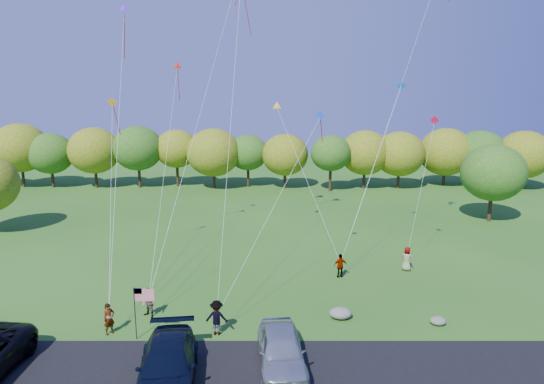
{
  "coord_description": "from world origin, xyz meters",
  "views": [
    {
      "loc": [
        2.98,
        -23.33,
        12.46
      ],
      "look_at": [
        2.98,
        6.0,
        6.26
      ],
      "focal_mm": 32.0,
      "sensor_mm": 36.0,
      "label": 1
    }
  ],
  "objects": [
    {
      "name": "flyer_e",
      "position": [
        12.43,
        8.88,
        0.85
      ],
      "size": [
        0.99,
        0.88,
        1.7
      ],
      "primitive_type": "imported",
      "rotation": [
        0.0,
        0.0,
        2.63
      ],
      "color": "#4C4C59",
      "rests_on": "ground"
    },
    {
      "name": "boulder_near",
      "position": [
        6.78,
        1.56,
        0.32
      ],
      "size": [
        1.26,
        0.99,
        0.63
      ],
      "primitive_type": "ellipsoid",
      "color": "gray",
      "rests_on": "ground"
    },
    {
      "name": "minivan_silver",
      "position": [
        3.4,
        -3.43,
        0.94
      ],
      "size": [
        2.46,
        5.29,
        1.75
      ],
      "primitive_type": "imported",
      "rotation": [
        0.0,
        0.0,
        0.08
      ],
      "color": "#ACB1B7",
      "rests_on": "asphalt_lane"
    },
    {
      "name": "flyer_b",
      "position": [
        -3.9,
        1.77,
        0.84
      ],
      "size": [
        1.03,
        0.98,
        1.68
      ],
      "primitive_type": "imported",
      "rotation": [
        0.0,
        0.0,
        -0.57
      ],
      "color": "#4C4C59",
      "rests_on": "ground"
    },
    {
      "name": "asphalt_lane",
      "position": [
        0.0,
        -4.0,
        0.03
      ],
      "size": [
        44.0,
        6.0,
        0.06
      ],
      "primitive_type": "cube",
      "color": "black",
      "rests_on": "ground"
    },
    {
      "name": "flag_assembly",
      "position": [
        -3.62,
        -0.7,
        2.12
      ],
      "size": [
        1.03,
        0.67,
        2.8
      ],
      "color": "black",
      "rests_on": "ground"
    },
    {
      "name": "treeline",
      "position": [
        0.77,
        36.15,
        4.63
      ],
      "size": [
        75.03,
        27.76,
        8.26
      ],
      "color": "#3C2A15",
      "rests_on": "ground"
    },
    {
      "name": "minivan_navy",
      "position": [
        -1.47,
        -4.71,
        0.94
      ],
      "size": [
        3.13,
        6.28,
        1.75
      ],
      "primitive_type": "imported",
      "rotation": [
        0.0,
        0.0,
        0.12
      ],
      "color": "black",
      "rests_on": "asphalt_lane"
    },
    {
      "name": "flyer_c",
      "position": [
        0.12,
        -0.19,
        0.93
      ],
      "size": [
        1.25,
        0.79,
        1.85
      ],
      "primitive_type": "imported",
      "rotation": [
        0.0,
        0.0,
        3.05
      ],
      "color": "#4C4C59",
      "rests_on": "ground"
    },
    {
      "name": "boulder_far",
      "position": [
        11.96,
        0.82,
        0.23
      ],
      "size": [
        0.87,
        0.73,
        0.45
      ],
      "primitive_type": "ellipsoid",
      "color": "slate",
      "rests_on": "ground"
    },
    {
      "name": "flyer_a",
      "position": [
        -5.47,
        -0.18,
        0.84
      ],
      "size": [
        0.71,
        0.72,
        1.68
      ],
      "primitive_type": "imported",
      "rotation": [
        0.0,
        0.0,
        0.83
      ],
      "color": "#4C4C59",
      "rests_on": "ground"
    },
    {
      "name": "ground",
      "position": [
        0.0,
        0.0,
        0.0
      ],
      "size": [
        140.0,
        140.0,
        0.0
      ],
      "primitive_type": "plane",
      "color": "#285718",
      "rests_on": "ground"
    },
    {
      "name": "flyer_d",
      "position": [
        7.6,
        7.6,
        0.83
      ],
      "size": [
        1.02,
        0.57,
        1.65
      ],
      "primitive_type": "imported",
      "rotation": [
        0.0,
        0.0,
        3.32
      ],
      "color": "#4C4C59",
      "rests_on": "ground"
    }
  ]
}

